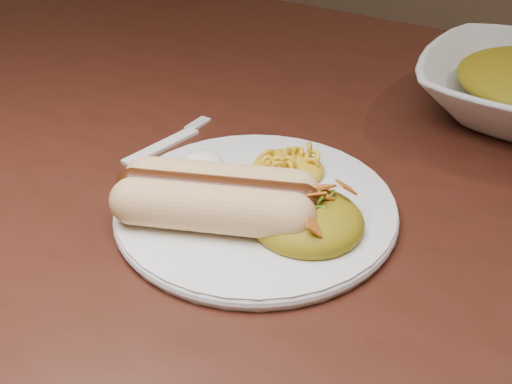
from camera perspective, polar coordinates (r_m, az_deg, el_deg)
The scene contains 7 objects.
table at distance 0.74m, azimuth 2.54°, elevation -0.71°, with size 1.60×0.90×0.75m.
plate at distance 0.55m, azimuth 0.00°, elevation -1.44°, with size 0.26×0.26×0.01m, color white.
hotdog at distance 0.52m, azimuth -3.82°, elevation -0.36°, with size 0.15×0.12×0.04m.
mac_and_cheese at distance 0.59m, azimuth 3.12°, elevation 3.11°, with size 0.07×0.07×0.03m, color gold.
sour_cream at distance 0.59m, azimuth -5.22°, elevation 2.97°, with size 0.04×0.04×0.03m, color white.
taco_salad at distance 0.51m, azimuth 4.87°, elevation -1.74°, with size 0.10×0.10×0.04m.
fork at distance 0.67m, azimuth -9.01°, elevation 4.32°, with size 0.02×0.15×0.00m, color white.
Camera 1 is at (0.30, -0.53, 1.08)m, focal length 42.00 mm.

